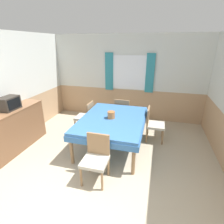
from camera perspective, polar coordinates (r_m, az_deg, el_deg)
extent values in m
cube|color=silver|center=(5.53, 5.03, 15.74)|extent=(5.11, 0.05, 1.65)
cube|color=tan|center=(5.80, 4.62, 2.87)|extent=(5.11, 0.05, 0.95)
cube|color=white|center=(5.52, 5.61, 12.72)|extent=(1.11, 0.01, 1.02)
cube|color=teal|center=(5.64, -0.94, 13.00)|extent=(0.25, 0.03, 1.15)
cube|color=teal|center=(5.43, 12.31, 12.19)|extent=(0.25, 0.03, 1.15)
cube|color=silver|center=(4.82, -29.89, 12.20)|extent=(0.05, 4.33, 1.65)
cube|color=tan|center=(5.14, -27.22, -2.11)|extent=(0.05, 4.33, 0.95)
cube|color=#386BA8|center=(4.03, 0.23, -2.40)|extent=(1.42, 1.90, 0.06)
cube|color=#386BA8|center=(4.06, 0.22, -3.56)|extent=(1.45, 1.93, 0.12)
cylinder|color=#93704C|center=(3.70, -13.05, -11.76)|extent=(0.07, 0.07, 0.66)
cylinder|color=#93704C|center=(3.36, 7.04, -15.07)|extent=(0.07, 0.07, 0.66)
cylinder|color=#93704C|center=(5.10, -4.12, -1.53)|extent=(0.07, 0.07, 0.66)
cylinder|color=#93704C|center=(4.86, 10.07, -3.03)|extent=(0.07, 0.07, 0.66)
cylinder|color=#93704C|center=(3.13, -3.24, -21.62)|extent=(0.04, 0.04, 0.38)
cylinder|color=#93704C|center=(3.24, -10.06, -20.15)|extent=(0.04, 0.04, 0.38)
cylinder|color=#93704C|center=(3.40, -1.16, -17.41)|extent=(0.04, 0.04, 0.38)
cylinder|color=#93704C|center=(3.51, -7.39, -16.26)|extent=(0.04, 0.04, 0.38)
cube|color=#B7B2A3|center=(3.17, -5.61, -15.77)|extent=(0.44, 0.44, 0.06)
cube|color=#93704C|center=(3.19, -4.50, -10.32)|extent=(0.42, 0.04, 0.41)
cylinder|color=#93704C|center=(4.80, 16.15, -5.83)|extent=(0.04, 0.04, 0.38)
cylinder|color=#93704C|center=(4.46, 16.15, -8.02)|extent=(0.04, 0.04, 0.38)
cylinder|color=#93704C|center=(4.80, 11.61, -5.40)|extent=(0.04, 0.04, 0.38)
cylinder|color=#93704C|center=(4.46, 11.25, -7.55)|extent=(0.04, 0.04, 0.38)
cube|color=#B7B2A3|center=(4.53, 14.04, -4.20)|extent=(0.44, 0.44, 0.06)
cube|color=#93704C|center=(4.44, 11.74, -1.21)|extent=(0.04, 0.42, 0.41)
cylinder|color=#93704C|center=(5.52, 2.04, -1.26)|extent=(0.04, 0.04, 0.38)
cylinder|color=#93704C|center=(5.45, 5.93, -1.66)|extent=(0.04, 0.04, 0.38)
cylinder|color=#93704C|center=(5.18, 1.08, -2.84)|extent=(0.04, 0.04, 0.38)
cylinder|color=#93704C|center=(5.11, 5.23, -3.29)|extent=(0.04, 0.04, 0.38)
cube|color=#B7B2A3|center=(5.22, 3.63, -0.02)|extent=(0.44, 0.44, 0.06)
cube|color=#93704C|center=(4.96, 3.22, 1.69)|extent=(0.42, 0.04, 0.41)
cylinder|color=#93704C|center=(4.93, -11.91, -4.66)|extent=(0.04, 0.04, 0.38)
cylinder|color=#93704C|center=(5.24, -10.08, -2.90)|extent=(0.04, 0.04, 0.38)
cylinder|color=#93704C|center=(4.78, -7.81, -5.24)|extent=(0.04, 0.04, 0.38)
cylinder|color=#93704C|center=(5.09, -6.18, -3.39)|extent=(0.04, 0.04, 0.38)
cube|color=#B7B2A3|center=(4.91, -9.14, -1.70)|extent=(0.44, 0.44, 0.06)
cube|color=#93704C|center=(4.75, -7.10, 0.66)|extent=(0.04, 0.42, 0.41)
cube|color=brown|center=(4.60, -29.26, -5.07)|extent=(0.44, 1.59, 0.97)
cube|color=#8C5F3F|center=(4.43, -30.36, 0.46)|extent=(0.46, 1.61, 0.02)
cube|color=#2D2823|center=(4.41, -30.59, 2.45)|extent=(0.28, 0.41, 0.29)
cube|color=black|center=(4.31, -29.25, 2.40)|extent=(0.01, 0.34, 0.22)
cylinder|color=#B26B38|center=(3.99, -0.31, -0.94)|extent=(0.17, 0.17, 0.16)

